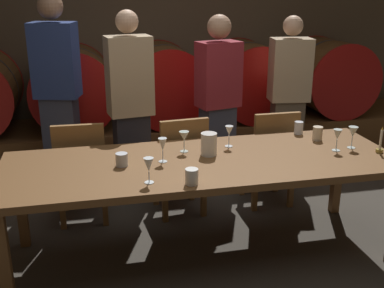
{
  "coord_description": "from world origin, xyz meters",
  "views": [
    {
      "loc": [
        -0.83,
        -2.91,
        1.93
      ],
      "look_at": [
        -0.12,
        0.28,
        0.8
      ],
      "focal_mm": 44.63,
      "sensor_mm": 36.0,
      "label": 1
    }
  ],
  "objects_px": {
    "wine_glass_far_right": "(353,133)",
    "guest_far_left": "(58,96)",
    "chair_center": "(181,161)",
    "pitcher": "(209,144)",
    "wine_barrel_center": "(164,84)",
    "wine_glass_right": "(337,135)",
    "dining_table": "(203,168)",
    "wine_barrel_left": "(74,88)",
    "cup_center_right": "(299,128)",
    "cup_far_right": "(318,133)",
    "wine_glass_center_left": "(184,137)",
    "wine_barrel_right": "(248,80)",
    "guest_center_right": "(218,103)",
    "guest_center_left": "(131,107)",
    "guest_far_right": "(288,98)",
    "wine_glass_left": "(163,145)",
    "cup_center_left": "(192,177)",
    "candle_center": "(380,146)",
    "wine_glass_center_right": "(229,131)",
    "chair_right": "(271,153)",
    "wine_glass_far_left": "(149,166)",
    "wine_barrel_far_right": "(329,76)",
    "chair_left": "(81,167)",
    "cup_far_left": "(122,160)"
  },
  "relations": [
    {
      "from": "dining_table",
      "to": "wine_glass_far_right",
      "type": "bearing_deg",
      "value": 0.41
    },
    {
      "from": "wine_glass_center_left",
      "to": "cup_far_right",
      "type": "bearing_deg",
      "value": 1.91
    },
    {
      "from": "wine_glass_left",
      "to": "cup_center_left",
      "type": "bearing_deg",
      "value": -74.97
    },
    {
      "from": "candle_center",
      "to": "wine_glass_far_right",
      "type": "bearing_deg",
      "value": 137.78
    },
    {
      "from": "wine_glass_center_right",
      "to": "cup_far_right",
      "type": "height_order",
      "value": "wine_glass_center_right"
    },
    {
      "from": "guest_center_right",
      "to": "wine_glass_far_right",
      "type": "distance_m",
      "value": 1.36
    },
    {
      "from": "wine_barrel_right",
      "to": "cup_far_right",
      "type": "bearing_deg",
      "value": -91.77
    },
    {
      "from": "guest_center_left",
      "to": "wine_glass_far_left",
      "type": "bearing_deg",
      "value": 80.18
    },
    {
      "from": "candle_center",
      "to": "cup_far_right",
      "type": "height_order",
      "value": "candle_center"
    },
    {
      "from": "wine_barrel_center",
      "to": "wine_glass_right",
      "type": "height_order",
      "value": "wine_barrel_center"
    },
    {
      "from": "chair_center",
      "to": "guest_far_right",
      "type": "distance_m",
      "value": 1.39
    },
    {
      "from": "guest_center_right",
      "to": "wine_glass_far_right",
      "type": "relative_size",
      "value": 9.98
    },
    {
      "from": "chair_left",
      "to": "wine_glass_center_right",
      "type": "bearing_deg",
      "value": 159.15
    },
    {
      "from": "wine_barrel_left",
      "to": "cup_far_right",
      "type": "height_order",
      "value": "wine_barrel_left"
    },
    {
      "from": "candle_center",
      "to": "cup_center_right",
      "type": "xyz_separation_m",
      "value": [
        -0.39,
        0.54,
        -0.0
      ]
    },
    {
      "from": "chair_right",
      "to": "wine_glass_center_left",
      "type": "xyz_separation_m",
      "value": [
        -0.88,
        -0.48,
        0.37
      ]
    },
    {
      "from": "wine_barrel_center",
      "to": "cup_center_right",
      "type": "height_order",
      "value": "wine_barrel_center"
    },
    {
      "from": "wine_barrel_left",
      "to": "wine_barrel_center",
      "type": "bearing_deg",
      "value": 0.0
    },
    {
      "from": "guest_center_left",
      "to": "cup_center_left",
      "type": "xyz_separation_m",
      "value": [
        0.22,
        -1.47,
        -0.08
      ]
    },
    {
      "from": "chair_center",
      "to": "wine_barrel_left",
      "type": "bearing_deg",
      "value": -63.41
    },
    {
      "from": "wine_glass_center_right",
      "to": "dining_table",
      "type": "bearing_deg",
      "value": -137.25
    },
    {
      "from": "pitcher",
      "to": "wine_glass_right",
      "type": "bearing_deg",
      "value": -7.22
    },
    {
      "from": "guest_center_left",
      "to": "guest_far_right",
      "type": "distance_m",
      "value": 1.58
    },
    {
      "from": "wine_glass_center_left",
      "to": "wine_barrel_left",
      "type": "bearing_deg",
      "value": 113.05
    },
    {
      "from": "chair_center",
      "to": "pitcher",
      "type": "xyz_separation_m",
      "value": [
        0.09,
        -0.57,
        0.34
      ]
    },
    {
      "from": "chair_center",
      "to": "guest_center_right",
      "type": "bearing_deg",
      "value": -136.96
    },
    {
      "from": "wine_barrel_left",
      "to": "wine_barrel_center",
      "type": "xyz_separation_m",
      "value": [
        0.96,
        0.0,
        0.0
      ]
    },
    {
      "from": "wine_barrel_far_right",
      "to": "cup_center_right",
      "type": "height_order",
      "value": "wine_barrel_far_right"
    },
    {
      "from": "chair_center",
      "to": "wine_glass_center_right",
      "type": "xyz_separation_m",
      "value": [
        0.28,
        -0.43,
        0.37
      ]
    },
    {
      "from": "wine_glass_left",
      "to": "cup_center_left",
      "type": "xyz_separation_m",
      "value": [
        0.11,
        -0.41,
        -0.07
      ]
    },
    {
      "from": "cup_center_right",
      "to": "cup_far_right",
      "type": "relative_size",
      "value": 0.94
    },
    {
      "from": "guest_far_right",
      "to": "wine_barrel_center",
      "type": "bearing_deg",
      "value": -28.59
    },
    {
      "from": "wine_barrel_far_right",
      "to": "chair_right",
      "type": "bearing_deg",
      "value": -132.03
    },
    {
      "from": "wine_glass_far_left",
      "to": "wine_glass_far_right",
      "type": "height_order",
      "value": "wine_glass_far_right"
    },
    {
      "from": "dining_table",
      "to": "cup_center_left",
      "type": "bearing_deg",
      "value": -113.28
    },
    {
      "from": "wine_barrel_far_right",
      "to": "wine_glass_center_left",
      "type": "bearing_deg",
      "value": -138.65
    },
    {
      "from": "wine_glass_far_right",
      "to": "guest_far_left",
      "type": "bearing_deg",
      "value": 148.54
    },
    {
      "from": "wine_barrel_right",
      "to": "guest_center_left",
      "type": "distance_m",
      "value": 1.73
    },
    {
      "from": "wine_glass_center_left",
      "to": "cup_far_left",
      "type": "xyz_separation_m",
      "value": [
        -0.47,
        -0.18,
        -0.07
      ]
    },
    {
      "from": "wine_barrel_center",
      "to": "wine_glass_right",
      "type": "bearing_deg",
      "value": -66.08
    },
    {
      "from": "wine_glass_right",
      "to": "guest_center_left",
      "type": "bearing_deg",
      "value": 141.41
    },
    {
      "from": "cup_center_right",
      "to": "wine_barrel_center",
      "type": "bearing_deg",
      "value": 116.61
    },
    {
      "from": "chair_left",
      "to": "chair_right",
      "type": "distance_m",
      "value": 1.63
    },
    {
      "from": "wine_barrel_right",
      "to": "wine_barrel_far_right",
      "type": "xyz_separation_m",
      "value": [
        1.0,
        0.0,
        0.0
      ]
    },
    {
      "from": "wine_barrel_right",
      "to": "wine_glass_center_left",
      "type": "relative_size",
      "value": 5.58
    },
    {
      "from": "chair_left",
      "to": "wine_glass_far_left",
      "type": "bearing_deg",
      "value": 114.92
    },
    {
      "from": "wine_glass_far_right",
      "to": "wine_glass_center_left",
      "type": "bearing_deg",
      "value": 171.09
    },
    {
      "from": "chair_center",
      "to": "cup_far_right",
      "type": "distance_m",
      "value": 1.13
    },
    {
      "from": "dining_table",
      "to": "pitcher",
      "type": "bearing_deg",
      "value": 55.28
    },
    {
      "from": "wine_barrel_left",
      "to": "wine_glass_far_left",
      "type": "bearing_deg",
      "value": -78.77
    }
  ]
}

